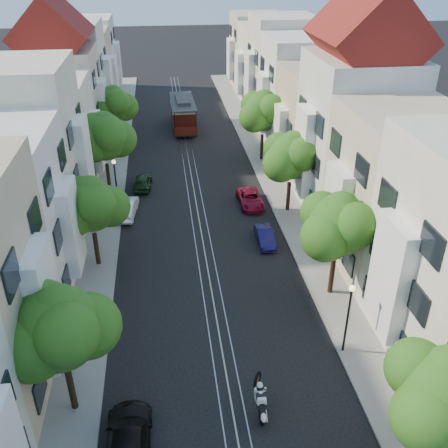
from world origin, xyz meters
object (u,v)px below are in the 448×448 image
object	(u,v)px
tree_e_a	(446,395)
tree_w_c	(104,138)
tree_w_b	(91,206)
tree_w_d	(114,106)
tree_e_b	(339,226)
tree_e_d	(264,112)
tree_e_c	(292,157)
parked_car_e_mid	(265,237)
tree_w_a	(60,330)
lamp_west	(115,177)
cable_car	(183,112)
sportbike_rider	(260,397)
lamp_east	(349,309)
parked_car_w_near	(128,442)
parked_car_w_far	(143,182)
parked_car_w_mid	(126,208)
parked_car_e_far	(250,199)

from	to	relation	value
tree_e_a	tree_w_c	world-z (taller)	tree_w_c
tree_w_b	tree_w_d	distance (m)	22.00
tree_e_b	tree_w_d	bearing A→B (deg)	118.07
tree_e_d	tree_e_c	bearing A→B (deg)	-90.00
tree_e_b	parked_car_e_mid	xyz separation A→B (m)	(-2.86, 6.35, -4.20)
tree_e_d	tree_w_a	xyz separation A→B (m)	(-14.40, -29.00, -0.13)
tree_w_a	tree_w_d	distance (m)	34.00
tree_e_b	lamp_west	world-z (taller)	tree_e_b
cable_car	parked_car_e_mid	world-z (taller)	cable_car
tree_e_d	sportbike_rider	world-z (taller)	tree_e_d
tree_e_a	lamp_west	world-z (taller)	tree_e_a
parked_car_e_mid	lamp_east	bearing A→B (deg)	-79.90
tree_e_a	parked_car_w_near	world-z (taller)	tree_e_a
tree_e_c	parked_car_w_far	bearing A→B (deg)	153.29
sportbike_rider	tree_w_a	bearing A→B (deg)	173.88
cable_car	sportbike_rider	bearing A→B (deg)	-89.47
tree_e_b	tree_w_a	bearing A→B (deg)	-154.08
tree_w_b	lamp_west	distance (m)	8.22
tree_w_b	parked_car_e_mid	xyz separation A→B (m)	(11.54, 1.35, -3.87)
tree_e_a	parked_car_w_mid	world-z (taller)	tree_e_a
tree_e_d	tree_w_b	distance (m)	22.28
tree_e_c	tree_w_a	distance (m)	23.05
tree_e_c	tree_w_d	world-z (taller)	same
parked_car_e_far	parked_car_w_mid	xyz separation A→B (m)	(-10.00, -0.54, 0.10)
lamp_west	parked_car_e_mid	xyz separation A→B (m)	(10.70, -6.67, -2.31)
tree_e_c	parked_car_w_far	size ratio (longest dim) A/B	1.85
tree_w_b	parked_car_e_mid	bearing A→B (deg)	6.69
tree_w_a	parked_car_w_mid	size ratio (longest dim) A/B	1.66
tree_e_c	parked_car_w_near	xyz separation A→B (m)	(-11.89, -20.62, -3.91)
sportbike_rider	parked_car_w_far	bearing A→B (deg)	104.73
tree_w_a	cable_car	xyz separation A→B (m)	(7.22, 40.03, -2.81)
parked_car_e_mid	parked_car_w_far	bearing A→B (deg)	130.50
parked_car_w_far	tree_w_b	bearing A→B (deg)	82.42
lamp_east	tree_w_a	bearing A→B (deg)	-171.43
parked_car_w_mid	tree_w_a	bearing A→B (deg)	92.02
lamp_east	parked_car_w_near	world-z (taller)	lamp_east
tree_e_a	lamp_east	bearing A→B (deg)	97.79
tree_e_a	parked_car_e_far	xyz separation A→B (m)	(-2.86, 24.41, -3.84)
lamp_east	lamp_west	distance (m)	21.97
tree_e_d	lamp_west	distance (m)	16.39
tree_w_a	lamp_east	bearing A→B (deg)	8.57
tree_e_a	tree_w_c	xyz separation A→B (m)	(-14.40, 28.00, 0.67)
tree_e_a	tree_e_c	world-z (taller)	tree_e_c
tree_w_c	parked_car_e_mid	size ratio (longest dim) A/B	2.20
tree_w_b	parked_car_w_far	xyz separation A→B (m)	(2.74, 11.87, -3.80)
parked_car_w_far	lamp_west	bearing A→B (deg)	69.11
lamp_east	cable_car	bearing A→B (deg)	99.30
tree_e_a	cable_car	size ratio (longest dim) A/B	0.74
parked_car_e_far	parked_car_w_far	size ratio (longest dim) A/B	1.14
tree_w_c	tree_e_d	bearing A→B (deg)	22.62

